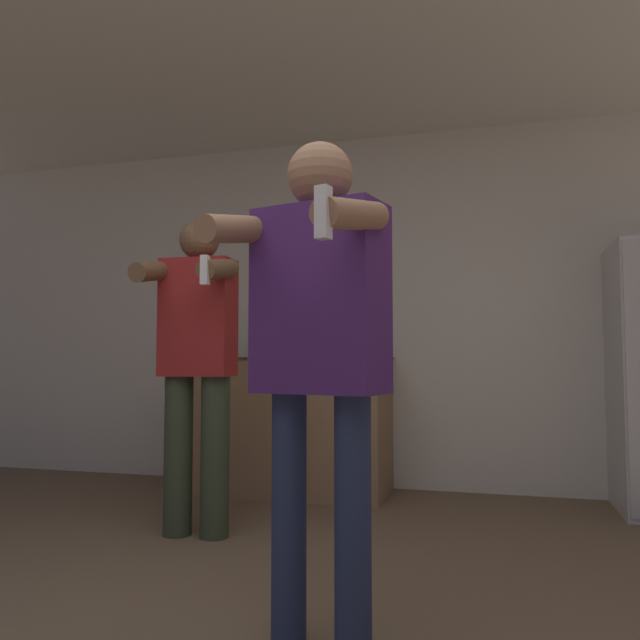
# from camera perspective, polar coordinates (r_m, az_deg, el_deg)

# --- Properties ---
(wall_back) EXTENTS (7.00, 0.06, 2.55)m
(wall_back) POSITION_cam_1_polar(r_m,az_deg,el_deg) (4.55, 6.19, 0.97)
(wall_back) COLOR silver
(wall_back) RESTS_ON ground_plane
(ceiling_slab) EXTENTS (7.00, 3.63, 0.05)m
(ceiling_slab) POSITION_cam_1_polar(r_m,az_deg,el_deg) (3.42, 1.22, 25.54)
(ceiling_slab) COLOR silver
(ceiling_slab) RESTS_ON wall_back
(counter) EXTENTS (1.39, 0.65, 0.93)m
(counter) POSITION_cam_1_polar(r_m,az_deg,el_deg) (4.38, -2.91, -9.49)
(counter) COLOR #997551
(counter) RESTS_ON ground_plane
(bottle_tall_gin) EXTENTS (0.09, 0.09, 0.34)m
(bottle_tall_gin) POSITION_cam_1_polar(r_m,az_deg,el_deg) (4.33, -4.45, -1.65)
(bottle_tall_gin) COLOR black
(bottle_tall_gin) RESTS_ON counter
(bottle_dark_rum) EXTENTS (0.09, 0.09, 0.23)m
(bottle_dark_rum) POSITION_cam_1_polar(r_m,az_deg,el_deg) (4.28, -2.44, -2.24)
(bottle_dark_rum) COLOR maroon
(bottle_dark_rum) RESTS_ON counter
(bottle_brown_liquor) EXTENTS (0.06, 0.06, 0.35)m
(bottle_brown_liquor) POSITION_cam_1_polar(r_m,az_deg,el_deg) (4.49, -9.57, -1.61)
(bottle_brown_liquor) COLOR #194723
(bottle_brown_liquor) RESTS_ON counter
(bottle_amber_bourbon) EXTENTS (0.09, 0.09, 0.33)m
(bottle_amber_bourbon) POSITION_cam_1_polar(r_m,az_deg,el_deg) (4.17, 2.84, -1.61)
(bottle_amber_bourbon) COLOR #563314
(bottle_amber_bourbon) RESTS_ON counter
(bottle_red_label) EXTENTS (0.06, 0.06, 0.24)m
(bottle_red_label) POSITION_cam_1_polar(r_m,az_deg,el_deg) (4.37, -6.09, -2.34)
(bottle_red_label) COLOR #563314
(bottle_red_label) RESTS_ON counter
(person_woman_foreground) EXTENTS (0.55, 0.54, 1.61)m
(person_woman_foreground) POSITION_cam_1_polar(r_m,az_deg,el_deg) (1.98, -0.14, -1.17)
(person_woman_foreground) COLOR navy
(person_woman_foreground) RESTS_ON ground_plane
(person_man_side) EXTENTS (0.47, 0.45, 1.64)m
(person_man_side) POSITION_cam_1_polar(r_m,az_deg,el_deg) (3.32, -11.19, -3.41)
(person_man_side) COLOR #38422D
(person_man_side) RESTS_ON ground_plane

